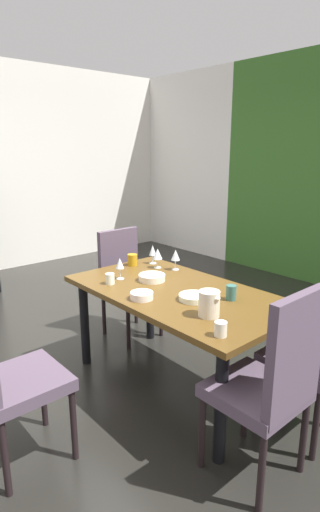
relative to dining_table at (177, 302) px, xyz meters
The scene contains 19 objects.
ground_plane 1.02m from the dining_table, behind, with size 6.22×6.22×0.02m, color black.
back_panel_interior 4.24m from the dining_table, 134.51° to the left, with size 1.92×0.10×2.86m, color silver.
dining_table is the anchor object (origin of this frame).
chair_left_far 0.98m from the dining_table, 164.88° to the left, with size 0.45×0.44×0.98m.
chair_right_near 0.98m from the dining_table, 15.00° to the right, with size 0.44×0.44×1.07m.
chair_head_near 1.21m from the dining_table, 91.29° to the right, with size 0.44×0.44×1.03m.
chair_right_far 0.98m from the dining_table, 15.18° to the left, with size 0.44×0.44×0.94m.
wine_glass_corner 0.72m from the dining_table, 154.02° to the left, with size 0.06×0.06×0.16m.
wine_glass_right 0.53m from the dining_table, 138.00° to the left, with size 0.07×0.07×0.17m.
wine_glass_near_window 0.59m from the dining_table, 153.28° to the left, with size 0.08×0.08×0.16m.
wine_glass_west 0.53m from the dining_table, 161.48° to the right, with size 0.06×0.06×0.17m.
serving_bowl_rear 0.24m from the dining_table, 13.51° to the right, with size 0.20×0.20×0.04m, color white.
serving_bowl_east 0.30m from the dining_table, behind, with size 0.20×0.20×0.05m, color white.
serving_bowl_north 0.32m from the dining_table, 95.58° to the right, with size 0.15×0.15×0.05m, color white.
cup_front 0.52m from the dining_table, 146.32° to the right, with size 0.07×0.07×0.08m, color white.
cup_center 0.42m from the dining_table, 20.52° to the left, with size 0.07×0.07×0.10m, color #366961.
cup_south 0.75m from the dining_table, 25.53° to the right, with size 0.07×0.07×0.08m, color white.
cup_left 0.72m from the dining_table, 168.76° to the left, with size 0.08×0.08×0.10m, color #BA8717.
pitcher_near_shelf 0.51m from the dining_table, 20.54° to the right, with size 0.14×0.13×0.16m.
Camera 1 is at (2.67, -1.74, 1.69)m, focal length 28.00 mm.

